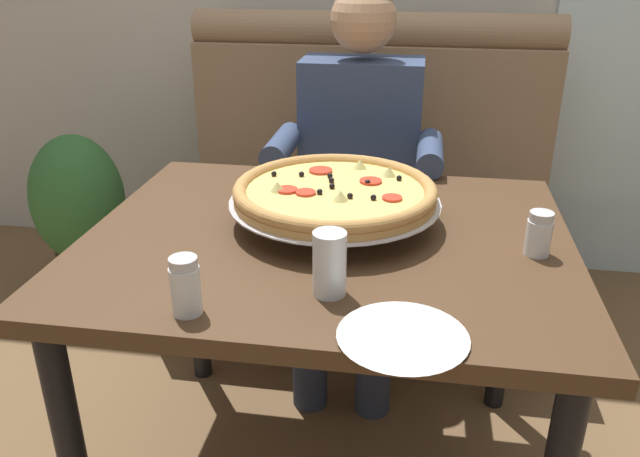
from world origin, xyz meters
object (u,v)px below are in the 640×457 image
at_px(dining_table, 327,270).
at_px(diner_main, 358,160).
at_px(pizza, 335,193).
at_px(potted_plant, 80,211).
at_px(drinking_glass, 329,267).
at_px(booth_bench, 363,216).
at_px(shaker_pepper_flakes, 186,290).
at_px(plate_near_left, 403,334).
at_px(patio_chair, 615,114).
at_px(shaker_parmesan, 539,237).

xyz_separation_m(dining_table, diner_main, (0.00, 0.66, 0.06)).
height_order(pizza, potted_plant, pizza).
relative_size(diner_main, drinking_glass, 9.87).
xyz_separation_m(booth_bench, shaker_pepper_flakes, (-0.20, -1.31, 0.39)).
bearing_deg(shaker_pepper_flakes, pizza, 65.20).
bearing_deg(dining_table, diner_main, 89.79).
distance_m(plate_near_left, patio_chair, 2.86).
bearing_deg(patio_chair, plate_near_left, -111.39).
relative_size(booth_bench, potted_plant, 2.01).
xyz_separation_m(booth_bench, shaker_parmesan, (0.47, -0.96, 0.39)).
distance_m(dining_table, potted_plant, 1.41).
xyz_separation_m(drinking_glass, potted_plant, (-1.16, 1.09, -0.41)).
bearing_deg(pizza, potted_plant, 146.27).
distance_m(diner_main, plate_near_left, 1.08).
xyz_separation_m(booth_bench, potted_plant, (-1.12, -0.11, -0.01)).
xyz_separation_m(diner_main, potted_plant, (-1.12, 0.16, -0.32)).
bearing_deg(potted_plant, diner_main, -8.17).
bearing_deg(booth_bench, potted_plant, -174.64).
distance_m(booth_bench, shaker_parmesan, 1.13).
height_order(patio_chair, potted_plant, patio_chair).
distance_m(pizza, drinking_glass, 0.34).
height_order(shaker_parmesan, shaker_pepper_flakes, shaker_pepper_flakes).
bearing_deg(diner_main, patio_chair, 52.29).
relative_size(shaker_pepper_flakes, drinking_glass, 0.87).
height_order(dining_table, pizza, pizza).
distance_m(pizza, shaker_parmesan, 0.47).
xyz_separation_m(shaker_parmesan, patio_chair, (0.77, 2.28, -0.26)).
distance_m(pizza, potted_plant, 1.42).
bearing_deg(booth_bench, shaker_pepper_flakes, -98.74).
bearing_deg(dining_table, pizza, 84.18).
bearing_deg(patio_chair, dining_table, -118.67).
xyz_separation_m(diner_main, patio_chair, (1.23, 1.59, -0.19)).
xyz_separation_m(booth_bench, plate_near_left, (0.19, -1.33, 0.35)).
relative_size(shaker_pepper_flakes, patio_chair, 0.13).
distance_m(pizza, patio_chair, 2.52).
relative_size(booth_bench, pizza, 2.79).
xyz_separation_m(booth_bench, drinking_glass, (0.04, -1.20, 0.40)).
bearing_deg(booth_bench, drinking_glass, -87.86).
bearing_deg(plate_near_left, dining_table, 115.40).
relative_size(booth_bench, patio_chair, 1.64).
bearing_deg(shaker_parmesan, plate_near_left, -126.19).
bearing_deg(shaker_pepper_flakes, shaker_parmesan, 27.81).
relative_size(booth_bench, shaker_pepper_flakes, 12.59).
bearing_deg(plate_near_left, diner_main, 100.05).
distance_m(booth_bench, diner_main, 0.41).
xyz_separation_m(booth_bench, patio_chair, (1.23, 1.32, 0.13)).
relative_size(dining_table, patio_chair, 1.30).
bearing_deg(patio_chair, booth_bench, -132.95).
distance_m(pizza, shaker_pepper_flakes, 0.50).
bearing_deg(diner_main, booth_bench, 90.53).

